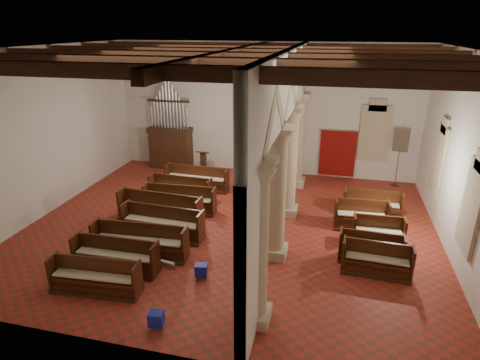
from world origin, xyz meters
name	(u,v)px	position (x,y,z in m)	size (l,w,h in m)	color
floor	(231,227)	(0.00, 0.00, 0.00)	(14.00, 14.00, 0.00)	maroon
ceiling	(229,48)	(0.00, 0.00, 6.00)	(14.00, 14.00, 0.00)	black
wall_back	(263,110)	(0.00, 6.00, 3.00)	(14.00, 0.02, 6.00)	silver
wall_front	(148,230)	(0.00, -6.00, 3.00)	(14.00, 0.02, 6.00)	silver
wall_left	(45,132)	(-7.00, 0.00, 3.00)	(0.02, 12.00, 6.00)	silver
wall_right	(465,161)	(7.00, 0.00, 3.00)	(0.02, 12.00, 6.00)	silver
ceiling_beams	(229,55)	(0.00, 0.00, 5.82)	(13.80, 11.80, 0.30)	#3E2214
arcade	(285,131)	(1.80, 0.00, 3.56)	(0.90, 11.90, 6.00)	tan
window_right_a	(473,207)	(6.98, -1.50, 2.20)	(0.03, 1.00, 2.20)	#2D6552
window_right_b	(440,161)	(6.98, 2.50, 2.20)	(0.03, 1.00, 2.20)	#2D6552
window_back	(374,133)	(5.00, 5.98, 2.20)	(1.00, 0.03, 2.20)	#2D6552
pipe_organ	(171,140)	(-4.50, 5.50, 1.37)	(2.10, 0.85, 4.40)	#3E2214
lectern	(204,165)	(-2.53, 4.61, 0.53)	(0.54, 0.55, 1.29)	#3D2613
dossal_curtain	(337,153)	(3.50, 5.92, 1.17)	(1.80, 0.07, 2.17)	#9D1211
processional_banner	(397,168)	(6.08, 5.49, 0.84)	(0.63, 0.80, 2.75)	#3E2214
hymnal_box_a	(156,319)	(-0.37, -5.31, 0.27)	(0.34, 0.28, 0.34)	#162398
hymnal_box_b	(201,270)	(0.00, -3.17, 0.27)	(0.34, 0.27, 0.34)	navy
hymnal_box_c	(190,220)	(-1.37, -0.34, 0.25)	(0.31, 0.25, 0.31)	navy
tube_heater_a	(109,287)	(-2.19, -4.36, 0.16)	(0.10, 0.10, 0.96)	white
tube_heater_b	(161,261)	(-1.38, -2.85, 0.16)	(0.09, 0.09, 0.92)	silver
nave_pew_0	(96,281)	(-2.52, -4.40, 0.31)	(2.47, 0.80, 0.95)	#3E2214
nave_pew_1	(116,260)	(-2.52, -3.35, 0.33)	(2.55, 0.68, 0.98)	#3E2214
nave_pew_2	(140,246)	(-2.20, -2.48, 0.34)	(2.99, 0.88, 1.04)	#3E2214
nave_pew_3	(163,227)	(-2.03, -1.20, 0.35)	(2.85, 0.85, 1.05)	#3E2214
nave_pew_4	(160,213)	(-2.55, -0.25, 0.36)	(3.15, 0.92, 1.09)	#3E2214
nave_pew_5	(180,203)	(-2.20, 0.77, 0.34)	(2.78, 0.82, 1.02)	#3E2214
nave_pew_6	(180,193)	(-2.56, 1.76, 0.33)	(2.60, 0.76, 0.99)	#3E2214
nave_pew_7	(197,182)	(-2.33, 3.07, 0.33)	(2.82, 0.78, 0.99)	#3E2214
aisle_pew_0	(376,264)	(4.76, -1.78, 0.32)	(1.95, 0.74, 0.96)	#3E2214
aisle_pew_1	(370,253)	(4.63, -1.20, 0.32)	(1.87, 0.68, 0.95)	#3E2214
aisle_pew_2	(378,235)	(4.93, -0.04, 0.33)	(1.62, 0.70, 0.96)	#3E2214
aisle_pew_3	(361,219)	(4.43, 0.93, 0.35)	(1.86, 0.81, 1.04)	#3E2214
aisle_pew_4	(372,208)	(4.86, 2.00, 0.35)	(2.08, 0.71, 1.03)	#3E2214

